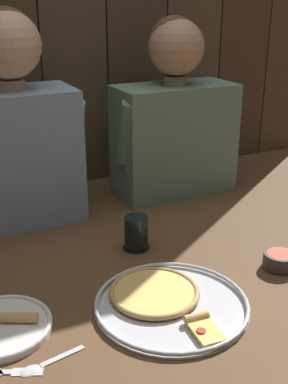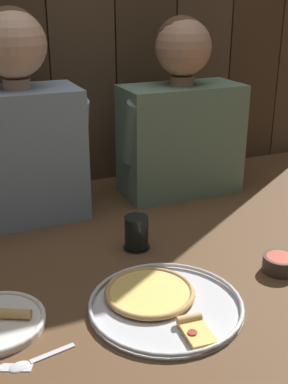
% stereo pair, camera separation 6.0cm
% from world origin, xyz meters
% --- Properties ---
extents(ground_plane, '(3.20, 3.20, 0.00)m').
position_xyz_m(ground_plane, '(0.00, 0.00, 0.00)').
color(ground_plane, brown).
extents(pizza_tray, '(0.36, 0.36, 0.03)m').
position_xyz_m(pizza_tray, '(-0.09, -0.15, 0.01)').
color(pizza_tray, silver).
rests_on(pizza_tray, ground).
extents(dinner_plate, '(0.22, 0.22, 0.03)m').
position_xyz_m(dinner_plate, '(-0.46, -0.08, 0.01)').
color(dinner_plate, white).
rests_on(dinner_plate, ground).
extents(drinking_glass, '(0.08, 0.08, 0.10)m').
position_xyz_m(drinking_glass, '(-0.04, 0.13, 0.05)').
color(drinking_glass, black).
rests_on(drinking_glass, ground).
extents(dipping_bowl, '(0.09, 0.09, 0.04)m').
position_xyz_m(dipping_bowl, '(0.26, -0.14, 0.02)').
color(dipping_bowl, '#3D332D').
rests_on(dipping_bowl, ground).
extents(table_knife, '(0.15, 0.08, 0.01)m').
position_xyz_m(table_knife, '(-0.48, -0.21, 0.00)').
color(table_knife, silver).
rests_on(table_knife, ground).
extents(table_spoon, '(0.14, 0.05, 0.01)m').
position_xyz_m(table_spoon, '(-0.41, -0.23, 0.00)').
color(table_spoon, silver).
rests_on(table_spoon, ground).
extents(diner_left, '(0.40, 0.23, 0.65)m').
position_xyz_m(diner_left, '(-0.28, 0.47, 0.30)').
color(diner_left, '#849EB7').
rests_on(diner_left, ground).
extents(diner_right, '(0.46, 0.21, 0.61)m').
position_xyz_m(diner_right, '(0.28, 0.47, 0.28)').
color(diner_right, slate).
rests_on(diner_right, ground).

